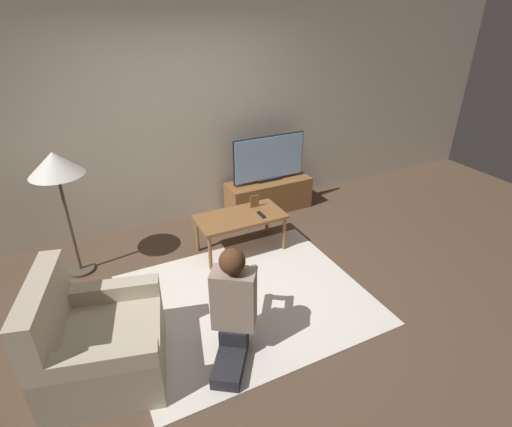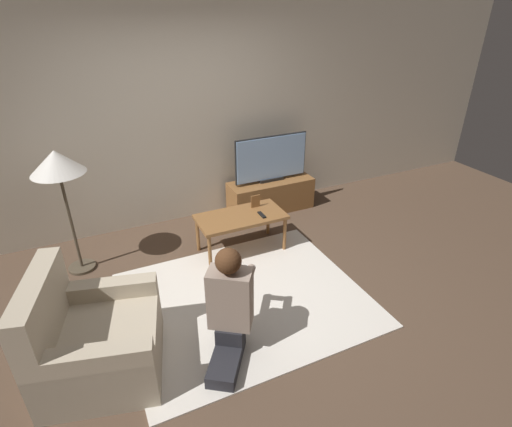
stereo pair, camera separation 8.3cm
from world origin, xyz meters
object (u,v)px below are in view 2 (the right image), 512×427
at_px(coffee_table, 241,219).
at_px(person_kneeling, 230,304).
at_px(armchair, 96,342).
at_px(tv, 271,159).
at_px(floor_lamp, 58,167).

bearing_deg(coffee_table, person_kneeling, -116.37).
relative_size(coffee_table, armchair, 0.93).
bearing_deg(person_kneeling, tv, -89.96).
xyz_separation_m(armchair, person_kneeling, (1.00, -0.25, 0.20)).
bearing_deg(armchair, tv, -38.00).
relative_size(tv, floor_lamp, 0.76).
bearing_deg(floor_lamp, person_kneeling, -59.29).
bearing_deg(floor_lamp, tv, 8.73).
distance_m(tv, coffee_table, 1.15).
relative_size(tv, coffee_table, 1.04).
distance_m(armchair, person_kneeling, 1.05).
bearing_deg(armchair, person_kneeling, -89.51).
relative_size(coffee_table, floor_lamp, 0.73).
xyz_separation_m(floor_lamp, armchair, (0.04, -1.51, -0.88)).
distance_m(floor_lamp, armchair, 1.75).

